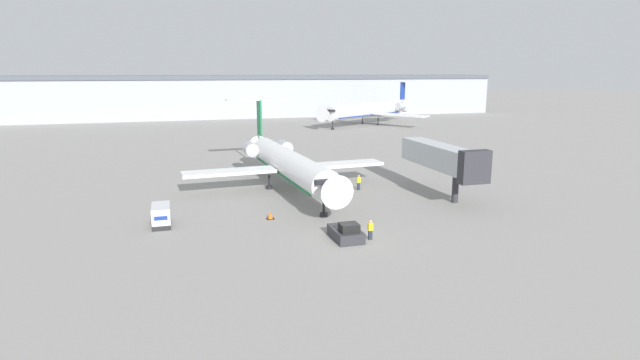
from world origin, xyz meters
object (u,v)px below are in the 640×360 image
Objects in this scene: worker_by_wing at (359,182)px; traffic_cone_left at (270,215)px; luggage_cart at (161,215)px; airplane_parked_far_left at (368,110)px; worker_near_tug at (370,229)px; airplane_main at (287,162)px; pushback_tug at (346,233)px; jet_bridge at (442,157)px.

worker_by_wing is 2.54× the size of traffic_cone_left.
luggage_cart is 0.10× the size of airplane_parked_far_left.
traffic_cone_left is (-6.95, 8.38, -0.55)m from worker_near_tug.
pushback_tug is at bearing -88.17° from airplane_main.
airplane_main is 9.08× the size of luggage_cart.
worker_by_wing is at bearing 145.98° from jet_bridge.
pushback_tug is 9.19m from traffic_cone_left.
airplane_parked_far_left reaches higher than pushback_tug.
jet_bridge reaches higher than worker_near_tug.
jet_bridge is at bearing 9.63° from traffic_cone_left.
luggage_cart is at bearing -123.73° from airplane_parked_far_left.
worker_by_wing is 0.13× the size of jet_bridge.
luggage_cart is 1.87× the size of worker_by_wing.
airplane_main reaches higher than worker_near_tug.
worker_by_wing is (7.45, 16.53, 0.39)m from pushback_tug.
airplane_main is 75.36m from airplane_parked_far_left.
worker_by_wing is (8.07, -2.84, -2.31)m from airplane_main.
luggage_cart is 19.28m from worker_near_tug.
luggage_cart is 23.90m from worker_by_wing.
airplane_main is at bearing 152.87° from jet_bridge.
worker_by_wing reaches higher than traffic_cone_left.
airplane_main is 19.57m from pushback_tug.
airplane_parked_far_left is (41.17, 77.44, 3.68)m from traffic_cone_left.
airplane_parked_far_left is (28.72, 68.61, 3.05)m from worker_by_wing.
jet_bridge is (16.01, -8.20, 1.18)m from airplane_main.
traffic_cone_left is at bearing -170.37° from jet_bridge.
worker_near_tug is 0.93× the size of worker_by_wing.
luggage_cart is (-15.04, 8.44, 0.39)m from pushback_tug.
worker_by_wing is 0.05× the size of airplane_parked_far_left.
worker_by_wing is 10.19m from jet_bridge.
luggage_cart is at bearing 150.68° from pushback_tug.
worker_near_tug is at bearing -50.33° from traffic_cone_left.
worker_near_tug is at bearing -111.74° from airplane_parked_far_left.
traffic_cone_left is 0.02× the size of airplane_parked_far_left.
airplane_parked_far_left is 76.84m from jet_bridge.
luggage_cart is at bearing -174.89° from jet_bridge.
traffic_cone_left is (-5.00, 7.71, -0.24)m from pushback_tug.
airplane_main is at bearing -119.22° from airplane_parked_far_left.
worker_near_tug is 18.06m from worker_by_wing.
jet_bridge is at bearing 41.39° from worker_near_tug.
airplane_parked_far_left is (36.79, 65.77, 0.74)m from airplane_main.
worker_by_wing is at bearing 35.30° from traffic_cone_left.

